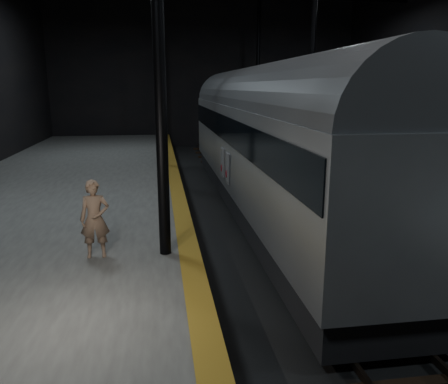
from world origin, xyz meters
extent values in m
plane|color=black|center=(0.00, 0.00, 0.00)|extent=(44.00, 44.00, 0.00)
cube|color=#4A4947|center=(-7.50, 0.00, 0.50)|extent=(9.00, 43.80, 1.00)
cube|color=#9B6E1C|center=(-3.25, 0.00, 1.00)|extent=(0.50, 43.80, 0.01)
cube|color=#3F3328|center=(-0.72, 0.00, 0.17)|extent=(0.08, 43.00, 0.14)
cube|color=#3F3328|center=(0.72, 0.00, 0.17)|extent=(0.08, 43.00, 0.14)
cube|color=black|center=(0.00, 0.00, 0.06)|extent=(2.40, 42.00, 0.12)
cylinder|color=black|center=(-3.80, -4.00, 6.00)|extent=(0.26, 0.26, 10.00)
cylinder|color=black|center=(-3.80, 8.00, 6.00)|extent=(0.26, 0.26, 10.00)
cylinder|color=black|center=(3.80, 8.00, 6.00)|extent=(0.26, 0.26, 10.00)
cylinder|color=black|center=(-3.80, 20.00, 6.00)|extent=(0.26, 0.26, 10.00)
cylinder|color=black|center=(3.80, 20.00, 6.00)|extent=(0.26, 0.26, 10.00)
cube|color=#A6A8AE|center=(0.00, 2.33, 2.57)|extent=(2.93, 20.18, 3.03)
cube|color=black|center=(0.00, 2.33, 0.68)|extent=(2.67, 19.78, 0.86)
cube|color=black|center=(0.00, 2.33, 3.28)|extent=(2.99, 19.88, 0.91)
cylinder|color=slate|center=(0.00, 2.33, 4.09)|extent=(2.87, 19.98, 2.87)
cube|color=black|center=(0.00, -4.74, 0.30)|extent=(1.82, 2.22, 0.35)
cube|color=black|center=(0.00, 9.39, 0.30)|extent=(1.82, 2.22, 0.35)
cube|color=silver|center=(-1.49, 1.32, 1.97)|extent=(0.04, 0.76, 1.06)
cube|color=silver|center=(-1.49, 2.53, 1.97)|extent=(0.04, 0.76, 1.06)
cylinder|color=maroon|center=(-1.51, 1.50, 1.72)|extent=(0.03, 0.26, 0.26)
cylinder|color=maroon|center=(-1.51, 2.71, 1.72)|extent=(0.03, 0.26, 0.26)
imported|color=#93715A|center=(-5.33, -3.98, 1.89)|extent=(0.67, 0.47, 1.77)
camera|label=1|loc=(-3.88, -13.59, 4.75)|focal=35.00mm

